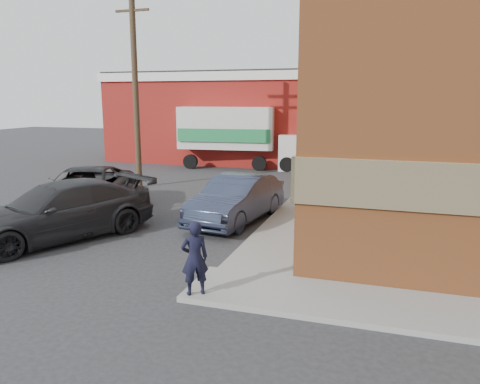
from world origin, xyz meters
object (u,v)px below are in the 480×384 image
Objects in this scene: warehouse at (242,117)px; sedan at (237,199)px; man at (195,258)px; box_truck at (239,133)px; suv_b at (58,211)px; utility_pole at (135,81)px; suv_a at (85,191)px.

warehouse is 16.31m from sedan.
box_truck is (-4.75, 17.62, 1.15)m from man.
warehouse reaches higher than suv_b.
sedan is at bearing -73.15° from warehouse.
utility_pole is 1.57× the size of suv_a.
sedan is 0.82× the size of suv_b.
warehouse is at bearing 82.23° from utility_pole.
warehouse is 2.90× the size of suv_b.
suv_b is (0.38, -18.88, -2.00)m from warehouse.
man is at bearing -81.30° from box_truck.
suv_b is at bearing -76.57° from utility_pole.
suv_a is at bearing -166.65° from sedan.
box_truck is (1.83, 12.08, 1.23)m from suv_a.
sedan is at bearing -114.03° from man.
suv_b is (1.88, -7.88, -3.93)m from utility_pole.
suv_a is at bearing -92.79° from warehouse.
utility_pole is 8.62m from sedan.
man is 8.60m from suv_a.
box_truck reaches higher than suv_b.
warehouse reaches higher than man.
sedan is 0.63× the size of box_truck.
man is at bearing -71.69° from sedan.
warehouse is at bearing -109.34° from man.
suv_b is 0.77× the size of box_truck.
sedan is 5.49m from suv_a.
warehouse is at bearing 68.45° from suv_a.
sedan is 0.80× the size of suv_a.
box_truck is (1.05, -3.93, -0.78)m from warehouse.
suv_b is 15.02m from box_truck.
suv_b reaches higher than sedan.
warehouse is 2.23× the size of box_truck.
sedan is at bearing -35.95° from utility_pole.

